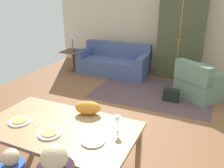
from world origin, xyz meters
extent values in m
cube|color=brown|center=(0.00, 0.45, -0.01)|extent=(6.79, 6.10, 0.02)
cube|color=beige|center=(0.00, 3.55, 1.35)|extent=(6.79, 0.10, 2.70)
cube|color=#A68356|center=(-0.17, -1.22, 0.74)|extent=(1.73, 0.96, 0.04)
cube|color=#A68356|center=(-0.98, -0.80, 0.36)|extent=(0.06, 0.06, 0.72)
cube|color=#A68356|center=(0.64, -0.80, 0.36)|extent=(0.06, 0.06, 0.72)
cylinder|color=silver|center=(-0.65, -1.34, 0.77)|extent=(0.25, 0.25, 0.02)
cylinder|color=gold|center=(-0.65, -1.34, 0.78)|extent=(0.17, 0.17, 0.01)
cylinder|color=silver|center=(-0.17, -1.40, 0.77)|extent=(0.25, 0.25, 0.02)
cylinder|color=#E49C50|center=(-0.17, -1.40, 0.78)|extent=(0.17, 0.17, 0.01)
cylinder|color=white|center=(0.31, -1.32, 0.77)|extent=(0.25, 0.25, 0.02)
cylinder|color=silver|center=(0.45, -1.04, 0.76)|extent=(0.06, 0.06, 0.01)
cylinder|color=silver|center=(0.45, -1.04, 0.81)|extent=(0.01, 0.01, 0.09)
cone|color=silver|center=(0.45, -1.04, 0.90)|extent=(0.07, 0.07, 0.09)
cube|color=silver|center=(-0.43, -1.27, 0.76)|extent=(0.06, 0.15, 0.01)
cube|color=silver|center=(-0.01, -1.12, 0.76)|extent=(0.04, 0.17, 0.01)
sphere|color=beige|center=(-0.17, -1.92, 0.85)|extent=(0.15, 0.15, 0.15)
sphere|color=beige|center=(0.31, -1.92, 1.00)|extent=(0.21, 0.21, 0.21)
ellipsoid|color=orange|center=(-0.02, -0.84, 0.84)|extent=(0.35, 0.26, 0.17)
cube|color=#553F44|center=(0.12, 1.86, 0.00)|extent=(2.60, 1.80, 0.01)
cube|color=#475789|center=(-1.24, 2.66, 0.21)|extent=(1.94, 0.84, 0.42)
cube|color=#475789|center=(-1.24, 3.00, 0.62)|extent=(1.94, 0.20, 0.40)
cube|color=#475789|center=(-2.12, 2.66, 0.52)|extent=(0.18, 0.84, 0.20)
cube|color=#475789|center=(-0.36, 2.66, 0.52)|extent=(0.18, 0.84, 0.20)
cube|color=slate|center=(1.14, 2.06, 0.21)|extent=(1.18, 1.17, 0.42)
cube|color=slate|center=(0.94, 1.77, 0.62)|extent=(0.81, 0.65, 0.40)
cube|color=slate|center=(1.41, 1.87, 0.52)|extent=(0.62, 0.79, 0.20)
cube|color=slate|center=(0.86, 2.24, 0.52)|extent=(0.62, 0.79, 0.20)
cube|color=#44492F|center=(0.44, 3.16, 1.05)|extent=(1.10, 0.56, 2.10)
cube|color=gold|center=(0.44, 2.87, 1.05)|extent=(0.02, 0.01, 1.89)
sphere|color=gold|center=(0.38, 2.87, 1.05)|extent=(0.04, 0.04, 0.04)
sphere|color=gold|center=(0.50, 2.87, 1.05)|extent=(0.04, 0.04, 0.04)
cube|color=brown|center=(-2.40, 2.46, 0.56)|extent=(0.56, 0.56, 0.03)
cylinder|color=brown|center=(-2.40, 2.46, 0.27)|extent=(0.08, 0.08, 0.55)
cylinder|color=brown|center=(-2.40, 2.46, 0.01)|extent=(0.36, 0.36, 0.03)
cylinder|color=#4C4943|center=(-2.40, 2.46, 0.59)|extent=(0.16, 0.16, 0.02)
cylinder|color=#4C4943|center=(-2.40, 2.46, 0.77)|extent=(0.02, 0.02, 0.34)
cone|color=beige|center=(-2.40, 2.46, 1.03)|extent=(0.26, 0.26, 0.18)
cube|color=maroon|center=(-2.20, 2.48, 0.59)|extent=(0.22, 0.16, 0.03)
cube|color=#36447F|center=(-2.25, 2.46, 0.62)|extent=(0.22, 0.16, 0.03)
cube|color=black|center=(0.59, 1.56, 0.13)|extent=(0.32, 0.16, 0.26)
camera|label=1|loc=(1.30, -3.06, 2.18)|focal=37.74mm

